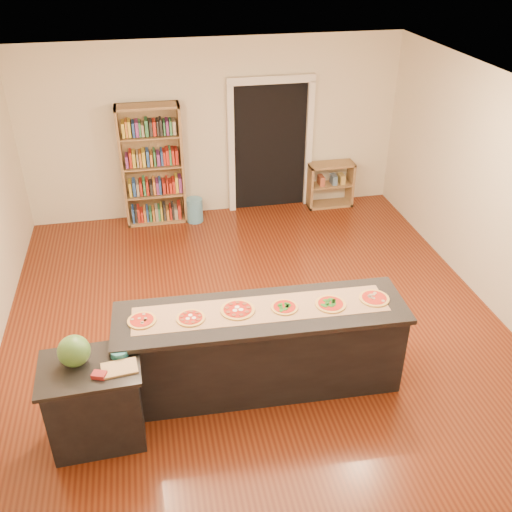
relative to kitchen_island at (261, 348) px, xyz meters
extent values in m
cube|color=beige|center=(0.14, 0.78, 0.92)|extent=(6.00, 7.00, 2.80)
cube|color=#622710|center=(0.14, 0.78, -0.48)|extent=(6.00, 7.00, 0.01)
cube|color=white|center=(0.14, 0.78, 2.31)|extent=(6.00, 7.00, 0.01)
cube|color=black|center=(1.04, 4.27, 0.57)|extent=(1.20, 0.02, 2.10)
cube|color=silver|center=(0.39, 4.22, 0.57)|extent=(0.10, 0.08, 2.10)
cube|color=silver|center=(1.69, 4.22, 0.57)|extent=(0.10, 0.08, 2.10)
cube|color=silver|center=(1.04, 4.22, 1.67)|extent=(1.40, 0.08, 0.12)
cube|color=black|center=(0.00, 0.00, -0.03)|extent=(2.83, 0.71, 0.91)
cube|color=black|center=(0.00, 0.00, 0.45)|extent=(2.91, 0.79, 0.05)
cube|color=black|center=(-1.65, -0.40, -0.06)|extent=(0.82, 0.58, 0.85)
cube|color=black|center=(-1.65, -0.40, 0.38)|extent=(0.90, 0.66, 0.04)
cube|color=#947248|center=(-0.88, 4.06, 0.47)|extent=(0.96, 0.34, 1.92)
cube|color=#947248|center=(2.06, 4.07, -0.10)|extent=(0.77, 0.33, 0.77)
cylinder|color=#508EB2|center=(-0.28, 3.93, -0.29)|extent=(0.27, 0.27, 0.39)
cube|color=#A37554|center=(0.00, 0.03, 0.48)|extent=(2.55, 0.55, 0.00)
sphere|color=#144214|center=(-1.76, -0.34, 0.55)|extent=(0.29, 0.29, 0.29)
cube|color=tan|center=(-1.38, -0.49, 0.41)|extent=(0.33, 0.24, 0.02)
cube|color=maroon|center=(-1.55, -0.56, 0.42)|extent=(0.14, 0.12, 0.04)
cylinder|color=#195966|center=(-1.38, -0.30, 0.43)|extent=(0.17, 0.17, 0.06)
cylinder|color=#D7AF52|center=(-1.16, 0.06, 0.49)|extent=(0.27, 0.27, 0.02)
cylinder|color=#A5190C|center=(-1.16, 0.06, 0.50)|extent=(0.22, 0.22, 0.00)
cylinder|color=#D7AF52|center=(-0.70, 0.01, 0.49)|extent=(0.28, 0.28, 0.02)
cylinder|color=#A5190C|center=(-0.70, 0.01, 0.50)|extent=(0.23, 0.23, 0.00)
cylinder|color=#D7AF52|center=(-0.23, 0.05, 0.49)|extent=(0.32, 0.32, 0.02)
cylinder|color=#A5190C|center=(-0.23, 0.05, 0.50)|extent=(0.27, 0.27, 0.00)
cylinder|color=#D7AF52|center=(0.23, 0.00, 0.49)|extent=(0.28, 0.28, 0.02)
cylinder|color=#A5190C|center=(0.23, 0.00, 0.50)|extent=(0.23, 0.23, 0.00)
cylinder|color=#D7AF52|center=(0.70, -0.04, 0.49)|extent=(0.32, 0.32, 0.02)
cylinder|color=#A5190C|center=(0.70, -0.04, 0.50)|extent=(0.27, 0.27, 0.00)
cylinder|color=#D7AF52|center=(1.16, -0.03, 0.49)|extent=(0.30, 0.30, 0.02)
cylinder|color=#A5190C|center=(1.16, -0.03, 0.50)|extent=(0.25, 0.25, 0.00)
camera|label=1|loc=(-0.96, -4.44, 3.82)|focal=40.00mm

